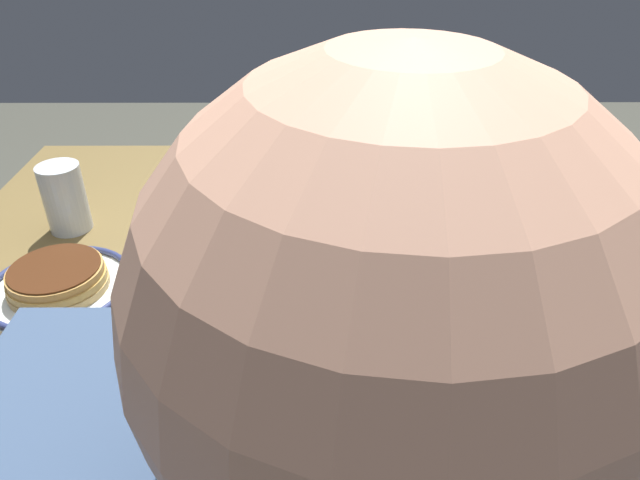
% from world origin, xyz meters
% --- Properties ---
extents(dining_table, '(1.36, 0.97, 0.75)m').
position_xyz_m(dining_table, '(0.00, 0.00, 0.68)').
color(dining_table, brown).
rests_on(dining_table, ground_plane).
extents(plate_near_main, '(0.25, 0.25, 0.05)m').
position_xyz_m(plate_near_main, '(-0.28, -0.20, 0.76)').
color(plate_near_main, white).
rests_on(plate_near_main, dining_table).
extents(plate_center_pancakes, '(0.22, 0.22, 0.05)m').
position_xyz_m(plate_center_pancakes, '(0.42, 0.11, 0.77)').
color(plate_center_pancakes, white).
rests_on(plate_center_pancakes, dining_table).
extents(plate_far_companion, '(0.27, 0.27, 0.10)m').
position_xyz_m(plate_far_companion, '(-0.22, 0.31, 0.77)').
color(plate_far_companion, white).
rests_on(plate_far_companion, dining_table).
extents(coffee_mug, '(0.13, 0.10, 0.09)m').
position_xyz_m(coffee_mug, '(0.15, -0.34, 0.79)').
color(coffee_mug, white).
rests_on(coffee_mug, dining_table).
extents(drinking_glass, '(0.07, 0.07, 0.12)m').
position_xyz_m(drinking_glass, '(0.48, -0.10, 0.80)').
color(drinking_glass, silver).
rests_on(drinking_glass, dining_table).
extents(cell_phone, '(0.15, 0.09, 0.01)m').
position_xyz_m(cell_phone, '(0.25, -0.03, 0.75)').
color(cell_phone, black).
rests_on(cell_phone, dining_table).
extents(fork_near, '(0.19, 0.07, 0.01)m').
position_xyz_m(fork_near, '(-0.05, -0.21, 0.75)').
color(fork_near, silver).
rests_on(fork_near, dining_table).
extents(tea_spoon, '(0.19, 0.03, 0.01)m').
position_xyz_m(tea_spoon, '(-0.03, 0.41, 0.75)').
color(tea_spoon, silver).
rests_on(tea_spoon, dining_table).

